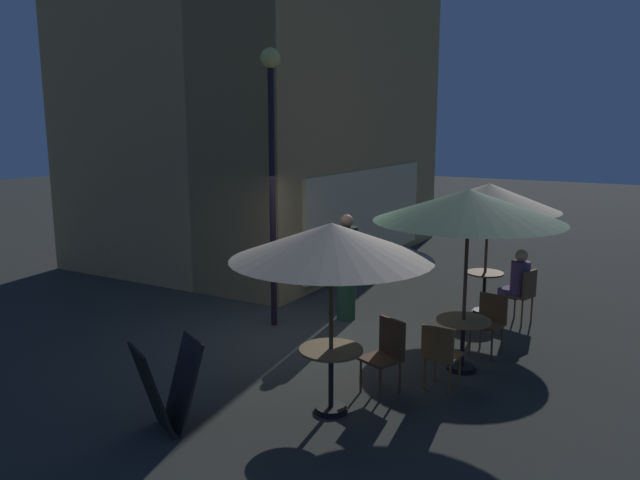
% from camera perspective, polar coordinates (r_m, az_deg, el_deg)
% --- Properties ---
extents(ground_plane, '(60.00, 60.00, 0.00)m').
position_cam_1_polar(ground_plane, '(9.65, -1.24, -9.50)').
color(ground_plane, '#33342F').
extents(cafe_building, '(8.19, 6.32, 9.03)m').
position_cam_1_polar(cafe_building, '(14.38, -4.22, 15.38)').
color(cafe_building, tan).
rests_on(cafe_building, ground).
extents(street_lamp_near_corner, '(0.32, 0.32, 4.49)m').
position_cam_1_polar(street_lamp_near_corner, '(9.99, -4.48, 9.23)').
color(street_lamp_near_corner, black).
rests_on(street_lamp_near_corner, ground).
extents(menu_sandwich_board, '(0.85, 0.80, 1.00)m').
position_cam_1_polar(menu_sandwich_board, '(7.12, -13.85, -12.96)').
color(menu_sandwich_board, black).
rests_on(menu_sandwich_board, ground).
extents(cafe_table_0, '(0.74, 0.74, 0.78)m').
position_cam_1_polar(cafe_table_0, '(7.32, 1.02, -11.48)').
color(cafe_table_0, black).
rests_on(cafe_table_0, ground).
extents(cafe_table_1, '(0.65, 0.65, 0.75)m').
position_cam_1_polar(cafe_table_1, '(11.35, 14.89, -4.04)').
color(cafe_table_1, black).
rests_on(cafe_table_1, ground).
extents(cafe_table_2, '(0.73, 0.73, 0.72)m').
position_cam_1_polar(cafe_table_2, '(8.72, 13.02, -8.35)').
color(cafe_table_2, black).
rests_on(cafe_table_2, ground).
extents(patio_umbrella_0, '(2.30, 2.30, 2.25)m').
position_cam_1_polar(patio_umbrella_0, '(6.91, 1.06, -0.19)').
color(patio_umbrella_0, black).
rests_on(patio_umbrella_0, ground).
extents(patio_umbrella_1, '(2.43, 2.43, 2.32)m').
position_cam_1_polar(patio_umbrella_1, '(11.07, 15.28, 3.82)').
color(patio_umbrella_1, black).
rests_on(patio_umbrella_1, ground).
extents(patio_umbrella_2, '(2.51, 2.51, 2.49)m').
position_cam_1_polar(patio_umbrella_2, '(8.33, 13.53, 3.06)').
color(patio_umbrella_2, black).
rests_on(patio_umbrella_2, ground).
extents(cafe_chair_0, '(0.56, 0.56, 0.94)m').
position_cam_1_polar(cafe_chair_0, '(7.88, 6.12, -10.00)').
color(cafe_chair_0, '#523420').
rests_on(cafe_chair_0, ground).
extents(cafe_chair_1, '(0.50, 0.50, 0.93)m').
position_cam_1_polar(cafe_chair_1, '(10.96, 18.28, -4.50)').
color(cafe_chair_1, brown).
rests_on(cafe_chair_1, ground).
extents(cafe_chair_2, '(0.50, 0.50, 0.87)m').
position_cam_1_polar(cafe_chair_2, '(9.43, 15.35, -6.97)').
color(cafe_chair_2, brown).
rests_on(cafe_chair_2, ground).
extents(cafe_chair_3, '(0.44, 0.44, 0.87)m').
position_cam_1_polar(cafe_chair_3, '(8.02, 11.01, -10.02)').
color(cafe_chair_3, brown).
rests_on(cafe_chair_3, ground).
extents(patron_seated_0, '(0.41, 0.52, 1.26)m').
position_cam_1_polar(patron_seated_0, '(11.00, 17.68, -3.61)').
color(patron_seated_0, '#533E6E').
rests_on(patron_seated_0, ground).
extents(patron_standing_1, '(0.38, 0.38, 1.83)m').
position_cam_1_polar(patron_standing_1, '(10.56, 2.44, -2.51)').
color(patron_standing_1, '#294E30').
rests_on(patron_standing_1, ground).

